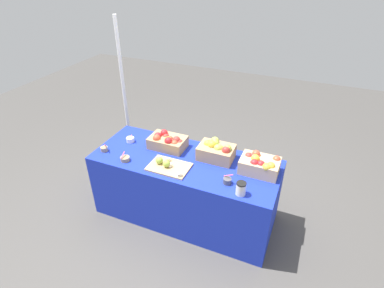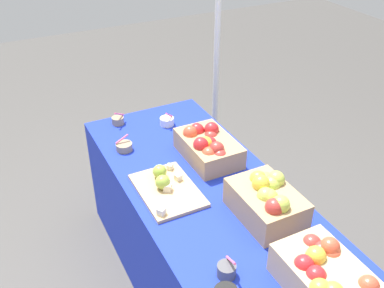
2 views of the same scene
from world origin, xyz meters
name	(u,v)px [view 1 (image 1 of 2)]	position (x,y,z in m)	size (l,w,h in m)	color
ground_plane	(186,213)	(0.00, 0.00, 0.00)	(10.00, 10.00, 0.00)	#474442
table	(186,188)	(0.00, 0.00, 0.37)	(1.90, 0.76, 0.74)	#192DB7
apple_crate_left	(260,164)	(0.73, 0.09, 0.83)	(0.36, 0.25, 0.18)	tan
apple_crate_middle	(216,150)	(0.28, 0.15, 0.83)	(0.35, 0.25, 0.20)	tan
apple_crate_right	(168,141)	(-0.26, 0.13, 0.82)	(0.38, 0.25, 0.17)	tan
cutting_board_front	(168,166)	(-0.10, -0.19, 0.76)	(0.40, 0.27, 0.09)	tan
sample_bowl_near	(125,159)	(-0.55, -0.25, 0.76)	(0.09, 0.09, 0.08)	gray
sample_bowl_mid	(130,139)	(-0.70, 0.08, 0.77)	(0.09, 0.09, 0.11)	silver
sample_bowl_far	(227,181)	(0.51, -0.20, 0.77)	(0.09, 0.08, 0.11)	#4C4C51
sample_bowl_extra	(104,149)	(-0.85, -0.19, 0.76)	(0.08, 0.09, 0.10)	gray
coffee_cup	(241,188)	(0.66, -0.29, 0.80)	(0.09, 0.09, 0.12)	silver
tent_pole	(125,96)	(-1.15, 0.68, 0.97)	(0.04, 0.04, 1.94)	white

